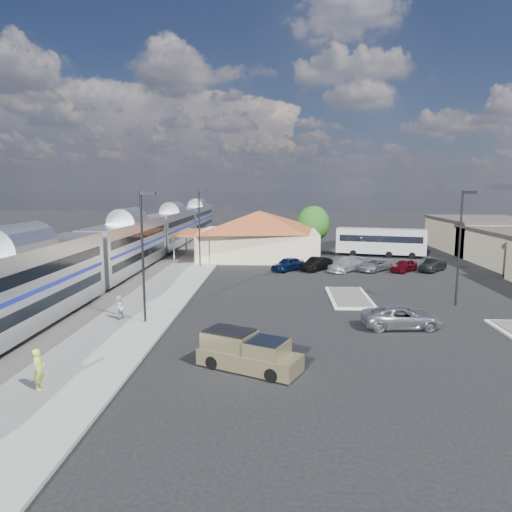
{
  "coord_description": "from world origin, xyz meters",
  "views": [
    {
      "loc": [
        -1.98,
        -35.61,
        9.25
      ],
      "look_at": [
        -4.07,
        6.89,
        2.8
      ],
      "focal_mm": 32.0,
      "sensor_mm": 36.0,
      "label": 1
    }
  ],
  "objects_px": {
    "coach_bus": "(381,240)",
    "station_depot": "(259,234)",
    "suv": "(402,317)",
    "pickup_truck": "(249,353)"
  },
  "relations": [
    {
      "from": "coach_bus",
      "to": "station_depot",
      "type": "bearing_deg",
      "value": 111.11
    },
    {
      "from": "suv",
      "to": "pickup_truck",
      "type": "bearing_deg",
      "value": 123.51
    },
    {
      "from": "pickup_truck",
      "to": "suv",
      "type": "bearing_deg",
      "value": -27.07
    },
    {
      "from": "station_depot",
      "to": "suv",
      "type": "relative_size",
      "value": 3.52
    },
    {
      "from": "station_depot",
      "to": "suv",
      "type": "bearing_deg",
      "value": -70.2
    },
    {
      "from": "station_depot",
      "to": "coach_bus",
      "type": "xyz_separation_m",
      "value": [
        16.34,
        1.95,
        -0.99
      ]
    },
    {
      "from": "station_depot",
      "to": "coach_bus",
      "type": "height_order",
      "value": "station_depot"
    },
    {
      "from": "suv",
      "to": "station_depot",
      "type": "bearing_deg",
      "value": 15.63
    },
    {
      "from": "suv",
      "to": "coach_bus",
      "type": "relative_size",
      "value": 0.44
    },
    {
      "from": "pickup_truck",
      "to": "coach_bus",
      "type": "bearing_deg",
      "value": 4.13
    }
  ]
}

